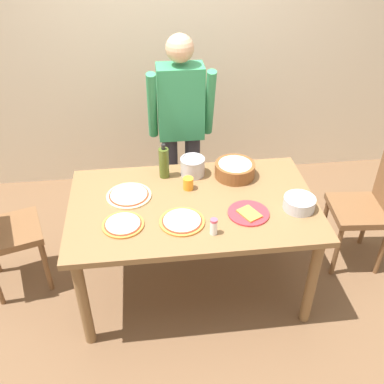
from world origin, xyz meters
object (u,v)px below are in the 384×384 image
at_px(pizza_second_cooked, 182,221).
at_px(plate_with_slice, 249,213).
at_px(person_cook, 181,125).
at_px(cup_orange, 188,183).
at_px(mixing_bowl_steel, 299,203).
at_px(salt_shaker, 214,226).
at_px(chair_wooden_right, 371,203).
at_px(steel_pot, 193,166).
at_px(dining_table, 193,214).
at_px(popcorn_bowl, 235,168).
at_px(pizza_cooked_on_tray, 123,224).
at_px(olive_oil_bottle, 164,163).
at_px(pizza_raw_on_board, 129,195).

height_order(pizza_second_cooked, plate_with_slice, plate_with_slice).
distance_m(pizza_second_cooked, plate_with_slice, 0.42).
height_order(person_cook, cup_orange, person_cook).
bearing_deg(mixing_bowl_steel, salt_shaker, -162.86).
bearing_deg(chair_wooden_right, steel_pot, 171.05).
relative_size(plate_with_slice, salt_shaker, 2.45).
distance_m(dining_table, salt_shaker, 0.36).
distance_m(person_cook, mixing_bowl_steel, 1.12).
relative_size(dining_table, pizza_second_cooked, 5.75).
bearing_deg(steel_pot, chair_wooden_right, -8.95).
bearing_deg(chair_wooden_right, popcorn_bowl, 171.66).
relative_size(pizza_cooked_on_tray, salt_shaker, 2.40).
bearing_deg(salt_shaker, popcorn_bowl, 67.66).
xyz_separation_m(popcorn_bowl, salt_shaker, (-0.24, -0.59, -0.01)).
bearing_deg(dining_table, pizza_second_cooked, -115.26).
bearing_deg(chair_wooden_right, cup_orange, 178.84).
height_order(dining_table, salt_shaker, salt_shaker).
relative_size(mixing_bowl_steel, olive_oil_bottle, 0.78).
relative_size(popcorn_bowl, cup_orange, 3.29).
relative_size(chair_wooden_right, pizza_second_cooked, 3.41).
xyz_separation_m(dining_table, popcorn_bowl, (0.33, 0.28, 0.15)).
distance_m(plate_with_slice, cup_orange, 0.47).
xyz_separation_m(chair_wooden_right, salt_shaker, (-1.24, -0.45, 0.27)).
height_order(dining_table, mixing_bowl_steel, mixing_bowl_steel).
xyz_separation_m(dining_table, plate_with_slice, (0.33, -0.16, 0.10)).
bearing_deg(plate_with_slice, chair_wooden_right, 16.55).
height_order(pizza_second_cooked, salt_shaker, salt_shaker).
xyz_separation_m(pizza_raw_on_board, mixing_bowl_steel, (1.07, -0.26, 0.03)).
bearing_deg(pizza_cooked_on_tray, dining_table, 21.75).
bearing_deg(salt_shaker, pizza_second_cooked, 144.64).
distance_m(olive_oil_bottle, salt_shaker, 0.69).
distance_m(pizza_cooked_on_tray, cup_orange, 0.55).
bearing_deg(dining_table, person_cook, 90.10).
relative_size(pizza_second_cooked, olive_oil_bottle, 1.09).
bearing_deg(pizza_raw_on_board, dining_table, -16.07).
bearing_deg(olive_oil_bottle, pizza_cooked_on_tray, -119.22).
bearing_deg(olive_oil_bottle, pizza_second_cooked, -82.22).
distance_m(person_cook, salt_shaker, 1.08).
distance_m(steel_pot, cup_orange, 0.18).
height_order(chair_wooden_right, mixing_bowl_steel, chair_wooden_right).
bearing_deg(chair_wooden_right, pizza_cooked_on_tray, -169.96).
relative_size(dining_table, person_cook, 0.99).
height_order(pizza_raw_on_board, steel_pot, steel_pot).
bearing_deg(dining_table, pizza_cooked_on_tray, -158.25).
height_order(pizza_cooked_on_tray, mixing_bowl_steel, mixing_bowl_steel).
bearing_deg(plate_with_slice, mixing_bowl_steel, 3.96).
height_order(person_cook, salt_shaker, person_cook).
bearing_deg(popcorn_bowl, chair_wooden_right, -8.34).
bearing_deg(cup_orange, plate_with_slice, -43.18).
relative_size(person_cook, popcorn_bowl, 5.79).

